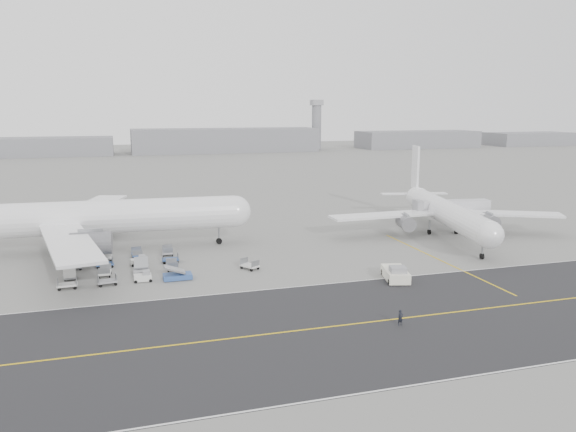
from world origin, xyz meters
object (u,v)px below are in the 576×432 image
object	(u,v)px
jet_bridge	(453,208)
ground_crew_a	(400,318)
control_tower	(317,124)
airliner_a	(80,218)
pushback_tug	(396,274)
airliner_b	(444,211)

from	to	relation	value
jet_bridge	ground_crew_a	distance (m)	59.28
ground_crew_a	control_tower	bearing A→B (deg)	66.01
airliner_a	pushback_tug	world-z (taller)	airliner_a
airliner_b	jet_bridge	distance (m)	6.10
airliner_b	ground_crew_a	world-z (taller)	airliner_b
control_tower	airliner_b	distance (m)	249.86
airliner_b	ground_crew_a	bearing A→B (deg)	-114.75
pushback_tug	ground_crew_a	xyz separation A→B (m)	(-7.99, -16.59, -0.05)
airliner_a	ground_crew_a	xyz separation A→B (m)	(38.74, -48.81, -5.28)
jet_bridge	pushback_tug	bearing A→B (deg)	-126.00
jet_bridge	airliner_a	bearing A→B (deg)	-173.66
control_tower	airliner_a	size ratio (longest dim) A/B	0.50
pushback_tug	jet_bridge	bearing A→B (deg)	60.11
control_tower	ground_crew_a	size ratio (longest dim) A/B	16.01
airliner_b	ground_crew_a	distance (m)	53.35
pushback_tug	airliner_a	bearing A→B (deg)	159.81
ground_crew_a	airliner_b	bearing A→B (deg)	46.33
jet_bridge	ground_crew_a	xyz separation A→B (m)	(-36.91, -46.24, -3.60)
jet_bridge	ground_crew_a	size ratio (longest dim) A/B	9.01
control_tower	airliner_b	bearing A→B (deg)	-103.54
airliner_a	ground_crew_a	bearing A→B (deg)	-138.33
jet_bridge	airliner_b	bearing A→B (deg)	-131.44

